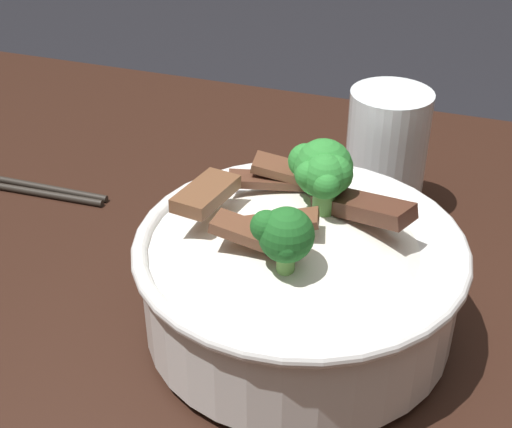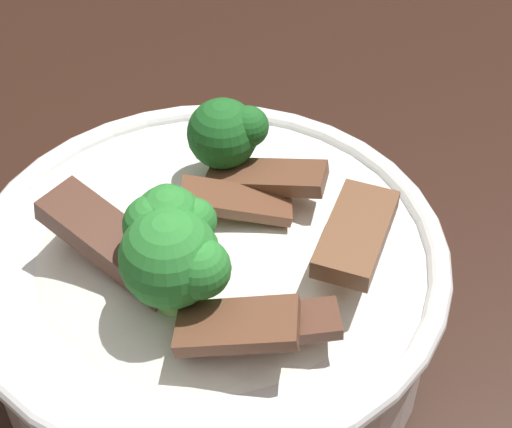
# 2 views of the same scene
# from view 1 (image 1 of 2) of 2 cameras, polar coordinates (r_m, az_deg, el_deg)

# --- Properties ---
(rice_bowl) EXTENTS (0.24, 0.24, 0.14)m
(rice_bowl) POSITION_cam_1_polar(r_m,az_deg,el_deg) (0.54, 3.43, -4.46)
(rice_bowl) COLOR white
(rice_bowl) RESTS_ON dining_table
(drinking_glass) EXTENTS (0.08, 0.08, 0.12)m
(drinking_glass) POSITION_cam_1_polar(r_m,az_deg,el_deg) (0.70, 10.12, 4.13)
(drinking_glass) COLOR white
(drinking_glass) RESTS_ON dining_table
(chopsticks_pair) EXTENTS (0.20, 0.02, 0.01)m
(chopsticks_pair) POSITION_cam_1_polar(r_m,az_deg,el_deg) (0.78, -18.47, 2.15)
(chopsticks_pair) COLOR #28231E
(chopsticks_pair) RESTS_ON dining_table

